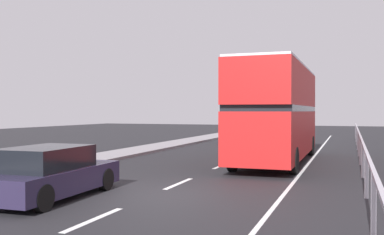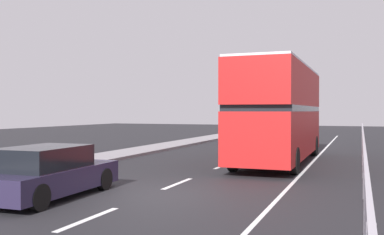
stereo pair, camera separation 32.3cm
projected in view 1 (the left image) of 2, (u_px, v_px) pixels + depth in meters
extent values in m
cube|color=black|center=(154.00, 196.00, 12.24)|extent=(74.82, 120.00, 0.10)
cube|color=silver|center=(94.00, 219.00, 9.36)|extent=(0.16, 2.24, 0.01)
cube|color=silver|center=(179.00, 184.00, 13.98)|extent=(0.16, 2.24, 0.01)
cube|color=silver|center=(221.00, 166.00, 18.60)|extent=(0.16, 2.24, 0.01)
cube|color=silver|center=(247.00, 155.00, 23.22)|extent=(0.16, 2.24, 0.01)
cube|color=silver|center=(264.00, 147.00, 27.84)|extent=(0.16, 2.24, 0.01)
cube|color=silver|center=(277.00, 142.00, 32.46)|extent=(0.16, 2.24, 0.01)
cube|color=silver|center=(286.00, 138.00, 37.08)|extent=(0.16, 2.24, 0.01)
cube|color=silver|center=(309.00, 163.00, 19.53)|extent=(0.12, 46.00, 0.01)
cube|color=#BBB4BF|center=(361.00, 137.00, 18.79)|extent=(0.08, 42.00, 0.08)
cylinder|color=#BBB4BF|center=(374.00, 205.00, 8.03)|extent=(0.10, 0.10, 1.20)
cylinder|color=#BBB4BF|center=(367.00, 176.00, 11.62)|extent=(0.10, 0.10, 1.20)
cylinder|color=#BBB4BF|center=(363.00, 161.00, 15.21)|extent=(0.10, 0.10, 1.20)
cylinder|color=#BBB4BF|center=(360.00, 151.00, 18.80)|extent=(0.10, 0.10, 1.20)
cylinder|color=#BBB4BF|center=(359.00, 145.00, 22.39)|extent=(0.10, 0.10, 1.20)
cylinder|color=#BBB4BF|center=(358.00, 140.00, 25.98)|extent=(0.10, 0.10, 1.20)
cylinder|color=#BBB4BF|center=(357.00, 136.00, 29.57)|extent=(0.10, 0.10, 1.20)
cylinder|color=#BBB4BF|center=(356.00, 134.00, 33.16)|extent=(0.10, 0.10, 1.20)
cylinder|color=#BBB4BF|center=(356.00, 131.00, 36.75)|extent=(0.10, 0.10, 1.20)
cube|color=#B21918|center=(277.00, 133.00, 19.81)|extent=(2.52, 10.35, 1.95)
cube|color=black|center=(278.00, 109.00, 19.79)|extent=(2.54, 9.93, 0.24)
cube|color=#B21918|center=(278.00, 87.00, 19.78)|extent=(2.52, 10.35, 1.67)
cube|color=silver|center=(278.00, 68.00, 19.76)|extent=(2.47, 10.14, 0.10)
cube|color=black|center=(292.00, 127.00, 24.65)|extent=(2.26, 0.04, 1.37)
cube|color=yellow|center=(292.00, 85.00, 24.61)|extent=(1.51, 0.04, 0.28)
cylinder|color=black|center=(267.00, 145.00, 23.76)|extent=(0.28, 1.00, 1.00)
cylinder|color=black|center=(311.00, 146.00, 22.97)|extent=(0.28, 1.00, 1.00)
cylinder|color=black|center=(233.00, 158.00, 16.86)|extent=(0.28, 1.00, 1.00)
cylinder|color=black|center=(294.00, 161.00, 16.07)|extent=(0.28, 1.00, 1.00)
cube|color=#261F39|center=(51.00, 180.00, 11.70)|extent=(1.96, 4.36, 0.62)
cube|color=black|center=(46.00, 158.00, 11.48)|extent=(1.68, 2.42, 0.58)
cube|color=red|center=(22.00, 189.00, 9.43)|extent=(0.16, 0.07, 0.12)
cylinder|color=black|center=(57.00, 177.00, 13.34)|extent=(0.22, 0.65, 0.64)
cylinder|color=black|center=(106.00, 179.00, 12.82)|extent=(0.22, 0.65, 0.64)
cylinder|color=black|center=(43.00, 198.00, 10.06)|extent=(0.22, 0.65, 0.64)
cube|color=maroon|center=(242.00, 136.00, 31.22)|extent=(1.79, 4.53, 0.72)
cube|color=black|center=(242.00, 127.00, 31.00)|extent=(1.55, 2.50, 0.59)
cube|color=red|center=(223.00, 135.00, 29.41)|extent=(0.16, 0.06, 0.12)
cube|color=red|center=(245.00, 135.00, 28.87)|extent=(0.16, 0.06, 0.12)
cylinder|color=black|center=(237.00, 138.00, 32.95)|extent=(0.21, 0.64, 0.64)
cylinder|color=black|center=(258.00, 138.00, 32.39)|extent=(0.21, 0.64, 0.64)
cylinder|color=black|center=(226.00, 140.00, 30.04)|extent=(0.21, 0.64, 0.64)
cylinder|color=black|center=(248.00, 141.00, 29.49)|extent=(0.21, 0.64, 0.64)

